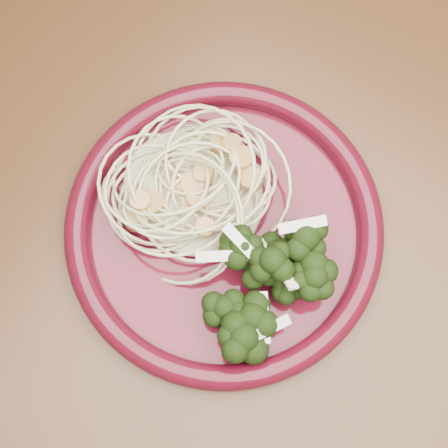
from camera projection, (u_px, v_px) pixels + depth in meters
dining_table at (250, 223)px, 0.65m from camera, size 1.20×0.80×0.75m
dinner_plate at (224, 227)px, 0.54m from camera, size 0.34×0.34×0.02m
spaghetti_pile at (193, 188)px, 0.54m from camera, size 0.16×0.14×0.03m
scallop_cluster at (191, 175)px, 0.50m from camera, size 0.14×0.14×0.04m
broccoli_pile at (264, 267)px, 0.51m from camera, size 0.11×0.15×0.05m
onion_garnish at (267, 259)px, 0.48m from camera, size 0.08×0.10×0.04m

